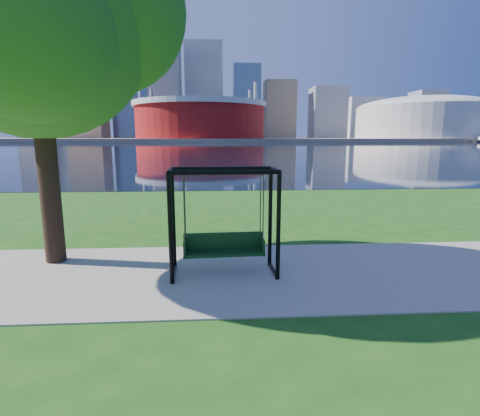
{
  "coord_description": "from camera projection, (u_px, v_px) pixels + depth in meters",
  "views": [
    {
      "loc": [
        -0.25,
        -8.01,
        2.86
      ],
      "look_at": [
        0.26,
        0.0,
        1.33
      ],
      "focal_mm": 28.0,
      "sensor_mm": 36.0,
      "label": 1
    }
  ],
  "objects": [
    {
      "name": "park_tree",
      "position": [
        32.0,
        14.0,
        7.76
      ],
      "size": [
        6.22,
        5.61,
        7.72
      ],
      "color": "black",
      "rests_on": "ground"
    },
    {
      "name": "far_bank",
      "position": [
        216.0,
        139.0,
        308.22
      ],
      "size": [
        900.0,
        228.0,
        2.0
      ],
      "primitive_type": "cube",
      "color": "#937F60",
      "rests_on": "ground"
    },
    {
      "name": "river",
      "position": [
        217.0,
        147.0,
        108.4
      ],
      "size": [
        900.0,
        180.0,
        0.02
      ],
      "primitive_type": "cube",
      "color": "black",
      "rests_on": "ground"
    },
    {
      "name": "stadium",
      "position": [
        200.0,
        119.0,
        235.52
      ],
      "size": [
        83.0,
        83.0,
        32.0
      ],
      "color": "maroon",
      "rests_on": "far_bank"
    },
    {
      "name": "swing",
      "position": [
        224.0,
        224.0,
        7.72
      ],
      "size": [
        2.23,
        1.05,
        2.25
      ],
      "rotation": [
        0.0,
        0.0,
        0.05
      ],
      "color": "black",
      "rests_on": "ground"
    },
    {
      "name": "skyline",
      "position": [
        211.0,
        97.0,
        314.57
      ],
      "size": [
        392.0,
        66.0,
        96.5
      ],
      "color": "gray",
      "rests_on": "far_bank"
    },
    {
      "name": "ground",
      "position": [
        229.0,
        266.0,
        8.4
      ],
      "size": [
        900.0,
        900.0,
        0.0
      ],
      "primitive_type": "plane",
      "color": "#1E5114",
      "rests_on": "ground"
    },
    {
      "name": "arena",
      "position": [
        423.0,
        117.0,
        244.21
      ],
      "size": [
        84.0,
        84.0,
        26.56
      ],
      "color": "beige",
      "rests_on": "far_bank"
    },
    {
      "name": "path",
      "position": [
        229.0,
        274.0,
        7.91
      ],
      "size": [
        120.0,
        4.0,
        0.03
      ],
      "primitive_type": "cube",
      "color": "#9E937F",
      "rests_on": "ground"
    }
  ]
}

